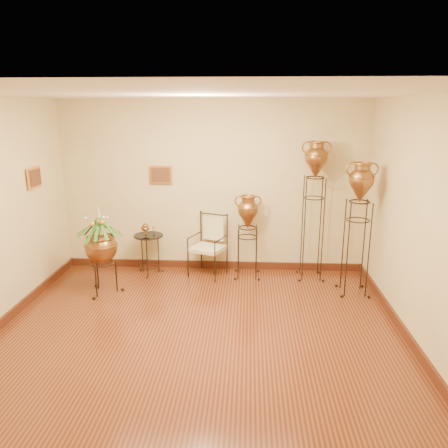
# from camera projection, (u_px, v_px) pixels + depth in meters

# --- Properties ---
(ground) EXTENTS (5.00, 5.00, 0.00)m
(ground) POSITION_uv_depth(u_px,v_px,m) (196.00, 343.00, 5.10)
(ground) COLOR brown
(ground) RESTS_ON ground
(room_shell) EXTENTS (5.02, 5.02, 2.81)m
(room_shell) POSITION_uv_depth(u_px,v_px,m) (193.00, 198.00, 4.65)
(room_shell) COLOR #CEC885
(room_shell) RESTS_ON ground
(amphora_tall) EXTENTS (0.53, 0.53, 2.20)m
(amphora_tall) POSITION_uv_depth(u_px,v_px,m) (313.00, 210.00, 6.79)
(amphora_tall) COLOR black
(amphora_tall) RESTS_ON ground
(amphora_mid) EXTENTS (0.53, 0.53, 1.96)m
(amphora_mid) POSITION_uv_depth(u_px,v_px,m) (357.00, 228.00, 6.25)
(amphora_mid) COLOR black
(amphora_mid) RESTS_ON ground
(amphora_short) EXTENTS (0.50, 0.50, 1.36)m
(amphora_short) POSITION_uv_depth(u_px,v_px,m) (248.00, 236.00, 6.96)
(amphora_short) COLOR black
(amphora_short) RESTS_ON ground
(planter_urn) EXTENTS (0.89, 0.89, 1.35)m
(planter_urn) POSITION_uv_depth(u_px,v_px,m) (101.00, 244.00, 6.31)
(planter_urn) COLOR black
(planter_urn) RESTS_ON ground
(armchair) EXTENTS (0.71, 0.69, 1.00)m
(armchair) POSITION_uv_depth(u_px,v_px,m) (208.00, 246.00, 7.04)
(armchair) COLOR black
(armchair) RESTS_ON ground
(side_table) EXTENTS (0.60, 0.60, 0.85)m
(side_table) POSITION_uv_depth(u_px,v_px,m) (149.00, 254.00, 7.14)
(side_table) COLOR black
(side_table) RESTS_ON ground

